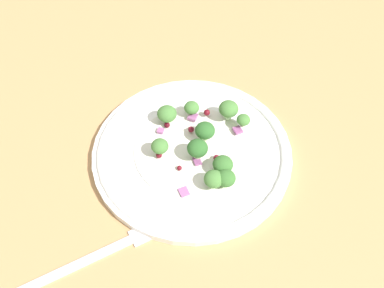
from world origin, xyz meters
The scene contains 26 objects.
ground_plane centered at (0.00, 0.00, -1.00)cm, with size 180.00×180.00×2.00cm, color tan.
plate centered at (-0.90, 1.42, 0.86)cm, with size 28.70×28.70×1.70cm.
dressing_pool centered at (-0.90, 1.42, 1.30)cm, with size 16.64×16.64×0.20cm, color white.
broccoli_floret_0 centered at (5.14, 3.83, 3.02)cm, with size 2.91×2.91×2.95cm.
broccoli_floret_1 centered at (-7.73, -1.62, 2.96)cm, with size 2.62×2.62×2.66cm.
broccoli_floret_2 centered at (-2.45, 1.00, 3.51)cm, with size 2.91×2.91×2.95cm.
broccoli_floret_3 centered at (-7.54, 0.25, 3.02)cm, with size 2.67×2.67×2.71cm.
broccoli_floret_4 centered at (5.52, -0.03, 3.03)cm, with size 2.29×2.29×2.31cm.
broccoli_floret_5 centered at (1.37, -6.80, 3.18)cm, with size 2.00×2.00×2.03cm.
broccoli_floret_6 centered at (-0.76, 5.98, 3.31)cm, with size 2.45×2.45×2.48cm.
broccoli_floret_7 centered at (3.59, -5.16, 3.55)cm, with size 2.93×2.93×2.97cm.
broccoli_floret_8 centered at (-5.51, -1.81, 2.97)cm, with size 2.80×2.80×2.83cm.
broccoli_floret_9 centered at (0.63, -0.83, 3.21)cm, with size 2.89×2.89×2.92cm.
cranberry_0 centered at (4.78, -2.17, 2.26)cm, with size 0.96×0.96×0.96cm, color maroon.
cranberry_1 centered at (-3.85, 3.90, 1.72)cm, with size 0.71×0.71×0.71cm, color maroon.
cranberry_2 centered at (4.04, 4.09, 1.87)cm, with size 0.86×0.86×0.86cm, color #4C0A14.
cranberry_3 centered at (2.17, 0.85, 2.17)cm, with size 0.90×0.90×0.90cm, color maroon.
cranberry_4 centered at (-3.46, -1.52, 1.90)cm, with size 0.91×0.91×0.91cm, color maroon.
cranberry_5 centered at (-1.20, 6.26, 1.93)cm, with size 0.86×0.86×0.86cm, color maroon.
onion_bit_0 centered at (-3.17, 1.20, 1.60)cm, with size 0.99×1.37×0.32cm, color #934C84.
onion_bit_1 centered at (6.43, 3.58, 1.52)cm, with size 1.09×1.12×0.52cm, color #A35B93.
onion_bit_2 centered at (3.30, 5.21, 1.74)cm, with size 0.92×0.91×0.37cm, color #A35B93.
onion_bit_3 centered at (4.74, 0.38, 1.91)cm, with size 1.28×1.36×0.44cm, color #A35B93.
onion_bit_4 centered at (0.72, -5.83, 1.90)cm, with size 1.16×1.26×0.41cm, color #934C84.
onion_bit_5 centered at (-7.64, 4.08, 1.48)cm, with size 1.38×1.24×0.37cm, color #A35B93.
fork centered at (-13.41, 16.31, 0.25)cm, with size 6.58×18.43×0.50cm.
Camera 1 is at (-39.02, 10.19, 53.23)cm, focal length 42.41 mm.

